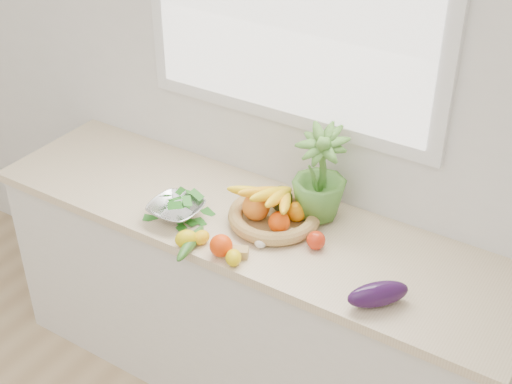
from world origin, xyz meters
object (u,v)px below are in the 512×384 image
Objects in this scene: apple at (316,240)px; cucumber at (191,243)px; fruit_basket at (273,211)px; potted_herb at (320,173)px; colander_with_spinach at (176,206)px; eggplant at (378,294)px.

apple reaches higher than cucumber.
cucumber is 0.36m from fruit_basket.
potted_herb is 0.58m from colander_with_spinach.
cucumber is at bearing -125.45° from potted_herb.
fruit_basket reaches higher than eggplant.
potted_herb is (-0.41, 0.34, 0.17)m from eggplant.
apple is at bearing 12.75° from colander_with_spinach.
fruit_basket reaches higher than apple.
apple is at bearing 32.46° from cucumber.
colander_with_spinach is (-0.47, -0.30, -0.15)m from potted_herb.
potted_herb reaches higher than fruit_basket.
colander_with_spinach is (-0.34, -0.18, 0.00)m from fruit_basket.
eggplant is at bearing 6.99° from cucumber.
apple is 0.16× the size of fruit_basket.
eggplant reaches higher than apple.
eggplant is at bearing -26.74° from apple.
apple is at bearing -14.66° from fruit_basket.
eggplant is 0.51× the size of fruit_basket.
apple is 0.23m from fruit_basket.
apple is at bearing 153.26° from eggplant.
apple is 0.33× the size of colander_with_spinach.
potted_herb is 0.88× the size of fruit_basket.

